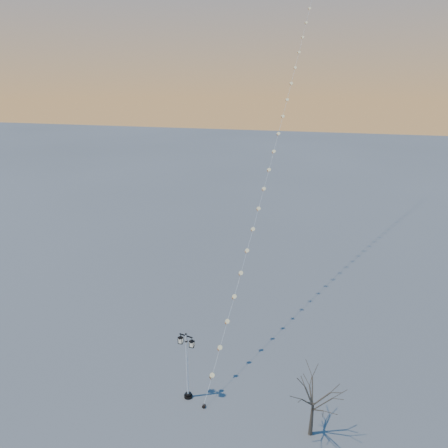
% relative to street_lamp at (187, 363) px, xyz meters
% --- Properties ---
extents(ground, '(300.00, 300.00, 0.00)m').
position_rel_street_lamp_xyz_m(ground, '(1.05, -0.42, -2.98)').
color(ground, '#5B5C5C').
rests_on(ground, ground).
extents(street_lamp, '(1.34, 0.68, 5.38)m').
position_rel_street_lamp_xyz_m(street_lamp, '(0.00, 0.00, 0.00)').
color(street_lamp, black).
rests_on(street_lamp, ground).
extents(bare_tree, '(2.69, 2.69, 4.46)m').
position_rel_street_lamp_xyz_m(bare_tree, '(8.63, -1.21, 0.12)').
color(bare_tree, '#3E352A').
rests_on(bare_tree, ground).
extents(kite_train, '(6.61, 50.57, 48.99)m').
position_rel_street_lamp_xyz_m(kite_train, '(4.37, 24.30, 21.45)').
color(kite_train, black).
rests_on(kite_train, ground).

